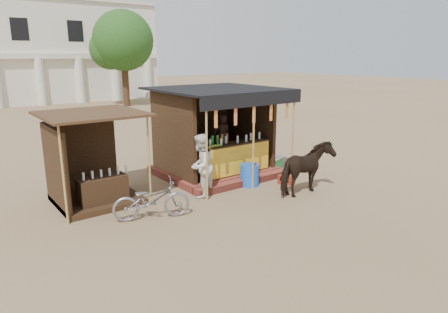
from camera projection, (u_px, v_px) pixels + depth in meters
ground at (263, 213)px, 9.82m from camera, size 120.00×120.00×0.00m
main_stall at (217, 143)px, 12.77m from camera, size 3.60×3.61×2.78m
secondary_stall at (88, 171)px, 10.29m from camera, size 2.40×2.40×2.38m
cow at (306, 169)px, 10.95m from camera, size 1.78×0.92×1.45m
motorbike at (151, 200)px, 9.34m from camera, size 1.91×1.21×0.95m
bystander at (201, 166)px, 10.73m from camera, size 1.06×1.00×1.74m
blue_barrel at (249, 175)px, 11.78m from camera, size 0.56×0.56×0.65m
red_crate at (286, 180)px, 11.98m from camera, size 0.45×0.41×0.27m
cooler at (273, 163)px, 13.42m from camera, size 0.76×0.64×0.46m
tree at (120, 43)px, 29.24m from camera, size 4.50×4.40×7.00m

